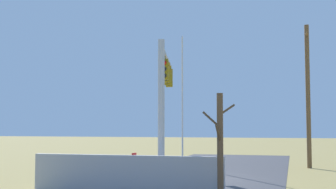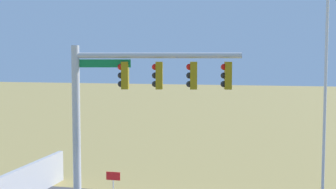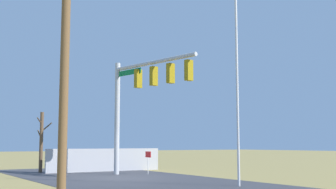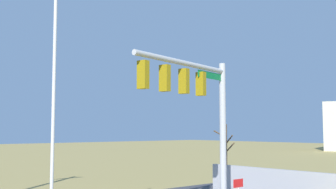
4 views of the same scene
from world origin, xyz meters
TOP-DOWN VIEW (x-y plane):
  - ground_plane at (0.00, 0.00)m, footprint 160.00×160.00m
  - road_surface at (-4.00, 0.00)m, footprint 28.00×8.00m
  - sidewalk_corner at (3.35, -0.96)m, footprint 6.00×6.00m
  - retaining_fence at (5.04, -1.52)m, footprint 0.20×7.18m
  - signal_mast at (0.44, -1.36)m, footprint 5.84×1.44m
  - flagpole at (-6.12, -2.13)m, footprint 0.10×0.10m
  - utility_pole at (-6.94, 5.19)m, footprint 1.90×0.26m
  - bare_tree at (5.96, 2.06)m, footprint 1.27×1.02m
  - open_sign at (1.54, -2.45)m, footprint 0.56×0.04m

SIDE VIEW (x-z plane):
  - ground_plane at x=0.00m, z-range 0.00..0.00m
  - sidewalk_corner at x=3.35m, z-range 0.00..0.01m
  - road_surface at x=-4.00m, z-range 0.00..0.01m
  - retaining_fence at x=5.04m, z-range 0.00..1.35m
  - open_sign at x=1.54m, z-range 0.30..1.52m
  - bare_tree at x=5.96m, z-range 0.06..3.51m
  - flagpole at x=-6.12m, z-range 0.00..7.92m
  - utility_pole at x=-6.94m, z-range 0.17..8.51m
  - signal_mast at x=0.44m, z-range 1.32..7.36m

